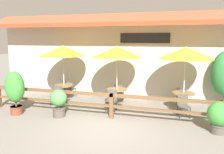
% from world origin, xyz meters
% --- Properties ---
extents(ground_plane, '(60.00, 60.00, 0.00)m').
position_xyz_m(ground_plane, '(0.00, 0.00, 0.00)').
color(ground_plane, gray).
extents(building_facade, '(14.28, 1.49, 4.23)m').
position_xyz_m(building_facade, '(0.00, 4.10, 2.17)').
color(building_facade, '#BCB7A8').
rests_on(building_facade, ground).
extents(patio_railing, '(10.40, 0.14, 0.95)m').
position_xyz_m(patio_railing, '(0.00, 1.05, 0.70)').
color(patio_railing, brown).
rests_on(patio_railing, ground).
extents(patio_umbrella_near, '(2.15, 2.15, 2.67)m').
position_xyz_m(patio_umbrella_near, '(-2.87, 2.77, 2.40)').
color(patio_umbrella_near, '#B7B2A8').
rests_on(patio_umbrella_near, ground).
extents(dining_table_near, '(0.90, 0.90, 0.78)m').
position_xyz_m(dining_table_near, '(-2.87, 2.77, 0.62)').
color(dining_table_near, olive).
rests_on(dining_table_near, ground).
extents(chair_near_streetside, '(0.46, 0.46, 0.84)m').
position_xyz_m(chair_near_streetside, '(-2.91, 2.10, 0.47)').
color(chair_near_streetside, '#514C47').
rests_on(chair_near_streetside, ground).
extents(chair_near_wallside, '(0.49, 0.49, 0.84)m').
position_xyz_m(chair_near_wallside, '(-2.90, 3.43, 0.47)').
color(chair_near_wallside, '#514C47').
rests_on(chair_near_wallside, ground).
extents(patio_umbrella_middle, '(2.15, 2.15, 2.67)m').
position_xyz_m(patio_umbrella_middle, '(-0.21, 2.64, 2.40)').
color(patio_umbrella_middle, '#B7B2A8').
rests_on(patio_umbrella_middle, ground).
extents(dining_table_middle, '(0.90, 0.90, 0.78)m').
position_xyz_m(dining_table_middle, '(-0.21, 2.64, 0.62)').
color(dining_table_middle, olive).
rests_on(dining_table_middle, ground).
extents(chair_middle_streetside, '(0.44, 0.44, 0.84)m').
position_xyz_m(chair_middle_streetside, '(-0.26, 1.98, 0.47)').
color(chair_middle_streetside, '#514C47').
rests_on(chair_middle_streetside, ground).
extents(chair_middle_wallside, '(0.45, 0.45, 0.84)m').
position_xyz_m(chair_middle_wallside, '(-0.28, 3.30, 0.47)').
color(chair_middle_wallside, '#514C47').
rests_on(chair_middle_wallside, ground).
extents(patio_umbrella_far, '(2.15, 2.15, 2.67)m').
position_xyz_m(patio_umbrella_far, '(2.63, 2.68, 2.40)').
color(patio_umbrella_far, '#B7B2A8').
rests_on(patio_umbrella_far, ground).
extents(dining_table_far, '(0.90, 0.90, 0.78)m').
position_xyz_m(dining_table_far, '(2.63, 2.68, 0.62)').
color(dining_table_far, olive).
rests_on(dining_table_far, ground).
extents(chair_far_streetside, '(0.51, 0.51, 0.84)m').
position_xyz_m(chair_far_streetside, '(2.61, 1.99, 0.47)').
color(chair_far_streetside, '#514C47').
rests_on(chair_far_streetside, ground).
extents(chair_far_wallside, '(0.50, 0.50, 0.84)m').
position_xyz_m(chair_far_wallside, '(2.59, 3.36, 0.47)').
color(chair_far_wallside, '#514C47').
rests_on(chair_far_wallside, ground).
extents(potted_plant_broad_leaf, '(0.75, 0.68, 1.03)m').
position_xyz_m(potted_plant_broad_leaf, '(3.63, 0.69, 0.56)').
color(potted_plant_broad_leaf, '#564C47').
rests_on(potted_plant_broad_leaf, ground).
extents(potted_plant_entrance_palm, '(0.76, 0.68, 1.73)m').
position_xyz_m(potted_plant_entrance_palm, '(-3.78, 0.47, 1.01)').
color(potted_plant_entrance_palm, brown).
rests_on(potted_plant_entrance_palm, ground).
extents(potted_plant_small_flowering, '(0.65, 0.59, 1.06)m').
position_xyz_m(potted_plant_small_flowering, '(-2.01, 0.67, 0.60)').
color(potted_plant_small_flowering, '#564C47').
rests_on(potted_plant_small_flowering, ground).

